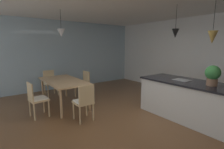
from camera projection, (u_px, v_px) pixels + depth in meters
name	position (u px, v px, depth m)	size (l,w,h in m)	color
ground_plane	(132.00, 123.00, 3.84)	(10.00, 8.40, 0.04)	brown
wall_back_kitchen	(206.00, 57.00, 5.51)	(10.00, 0.12, 2.70)	white
window_wall_left_glazing	(64.00, 55.00, 6.83)	(0.06, 8.40, 2.70)	#9EB7C6
dining_table	(63.00, 83.00, 4.83)	(1.83, 0.92, 0.75)	tan
chair_kitchen_end	(84.00, 101.00, 3.85)	(0.40, 0.40, 0.87)	tan
chair_window_end	(50.00, 82.00, 5.88)	(0.42, 0.42, 0.87)	tan
chair_far_left	(83.00, 83.00, 5.68)	(0.43, 0.43, 0.87)	tan
chair_near_right	(36.00, 98.00, 4.05)	(0.44, 0.44, 0.87)	tan
kitchen_island	(187.00, 99.00, 4.01)	(2.21, 0.96, 0.91)	silver
pendant_over_table	(61.00, 33.00, 4.65)	(0.21, 0.21, 0.73)	black
pendant_over_island_main	(175.00, 33.00, 4.09)	(0.17, 0.17, 0.78)	black
pendant_over_island_aux	(212.00, 37.00, 3.43)	(0.19, 0.19, 0.93)	black
potted_plant_on_island	(213.00, 74.00, 3.49)	(0.30, 0.30, 0.43)	#8C664C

